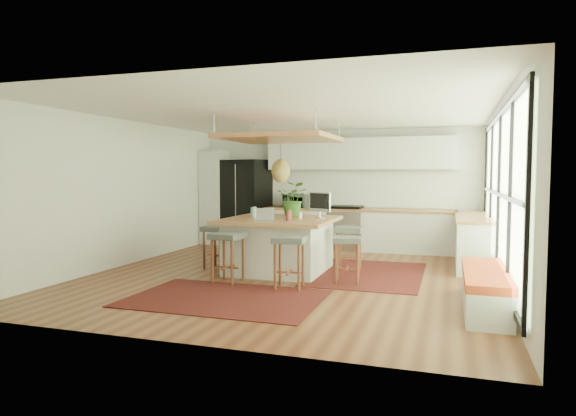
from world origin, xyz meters
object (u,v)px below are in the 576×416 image
(stool_right_front, at_px, (347,260))
(stool_right_back, at_px, (349,251))
(laptop, at_px, (264,214))
(microwave, at_px, (296,200))
(island, at_px, (280,245))
(stool_near_right, at_px, (289,265))
(stool_near_left, at_px, (228,260))
(monitor, at_px, (320,203))
(stool_left_side, at_px, (217,249))
(island_plant, at_px, (294,202))
(fridge, at_px, (246,206))

(stool_right_front, height_order, stool_right_back, stool_right_back)
(laptop, height_order, microwave, microwave)
(island, xyz_separation_m, stool_near_right, (0.57, -1.20, -0.11))
(island, height_order, stool_near_left, island)
(stool_right_front, distance_m, monitor, 1.32)
(microwave, bearing_deg, stool_near_left, -88.98)
(stool_left_side, bearing_deg, island_plant, 29.29)
(stool_near_right, bearing_deg, stool_near_left, 174.95)
(stool_near_left, height_order, monitor, monitor)
(stool_near_right, distance_m, laptop, 1.14)
(stool_right_front, distance_m, island_plant, 1.89)
(fridge, bearing_deg, island_plant, -37.51)
(stool_right_back, distance_m, stool_left_side, 2.35)
(island, relative_size, stool_right_front, 2.57)
(stool_near_right, distance_m, island_plant, 2.05)
(fridge, xyz_separation_m, stool_near_left, (1.35, -3.95, -0.57))
(island_plant, bearing_deg, fridge, 130.19)
(stool_right_front, distance_m, laptop, 1.54)
(stool_near_left, relative_size, stool_near_right, 1.00)
(island, xyz_separation_m, island_plant, (0.06, 0.61, 0.71))
(stool_near_left, distance_m, monitor, 1.95)
(monitor, bearing_deg, island_plant, 177.58)
(stool_left_side, bearing_deg, stool_near_right, -33.18)
(stool_right_back, bearing_deg, island, -162.60)
(microwave, bearing_deg, laptop, -81.96)
(stool_right_front, distance_m, stool_right_back, 0.93)
(island, distance_m, stool_left_side, 1.16)
(stool_near_right, bearing_deg, microwave, 105.84)
(laptop, bearing_deg, stool_right_back, 26.40)
(stool_near_left, bearing_deg, stool_right_front, 17.46)
(stool_near_left, height_order, laptop, laptop)
(laptop, bearing_deg, stool_right_front, -10.24)
(stool_near_right, xyz_separation_m, microwave, (-1.14, 4.02, 0.75))
(laptop, bearing_deg, microwave, 87.74)
(island, relative_size, monitor, 3.74)
(stool_right_back, distance_m, island_plant, 1.38)
(stool_near_left, bearing_deg, microwave, 91.49)
(stool_near_left, relative_size, stool_right_back, 1.00)
(microwave, bearing_deg, island_plant, -74.33)
(stool_near_right, xyz_separation_m, monitor, (0.09, 1.45, 0.83))
(stool_near_right, bearing_deg, island_plant, 105.47)
(stool_left_side, height_order, laptop, laptop)
(monitor, height_order, island_plant, monitor)
(stool_left_side, distance_m, microwave, 3.05)
(island, bearing_deg, laptop, -97.01)
(stool_left_side, bearing_deg, stool_near_left, -56.58)
(laptop, distance_m, monitor, 1.09)
(stool_right_back, bearing_deg, island_plant, 167.24)
(stool_near_right, distance_m, stool_right_back, 1.67)
(stool_near_right, bearing_deg, stool_right_front, 41.33)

